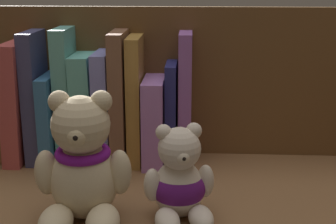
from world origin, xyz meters
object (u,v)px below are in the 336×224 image
Objects in this scene: book_2 at (5,109)px; book_10 at (137,98)px; teddy_bear_larger at (82,168)px; teddy_bear_smaller at (179,182)px; book_8 at (106,105)px; book_7 at (87,106)px; book_4 at (38,95)px; book_6 at (68,94)px; book_9 at (121,96)px; book_11 at (155,118)px; book_13 at (185,97)px; book_12 at (172,111)px; book_3 at (22,100)px; book_5 at (54,115)px.

book_2 is 0.79× the size of book_10.
teddy_bear_larger reaches higher than teddy_bear_smaller.
book_7 is at bearing 180.00° from book_8.
book_4 is 1.03× the size of book_10.
book_9 is (9.73, 0.00, -0.21)cm from book_6.
book_11 is at bearing 102.96° from teddy_bear_smaller.
book_2 is 30.80cm from teddy_bear_larger.
teddy_bear_larger is (-1.90, -23.71, -3.93)cm from book_9.
book_13 reaches higher than teddy_bear_larger.
book_7 is 0.83× the size of book_13.
book_6 reaches higher than book_12.
teddy_bear_smaller is (29.36, -22.34, -5.37)cm from book_3.
book_7 is 0.82× the size of book_9.
book_8 is at bearing 180.00° from book_13.
book_13 is at bearing 0.00° from book_4.
book_5 is at bearing 180.00° from book_6.
book_13 is at bearing 0.00° from book_11.
book_6 is 1.23× the size of book_7.
book_10 is 8.70cm from book_13.
teddy_bear_smaller is (2.09, -22.34, -3.61)cm from book_12.
teddy_bear_larger is (-4.62, -23.71, -3.50)cm from book_10.
book_12 reaches higher than book_11.
book_8 is 26.78cm from teddy_bear_smaller.
book_6 reaches higher than book_11.
book_2 is 12.15cm from book_6.
teddy_bear_larger is at bearing -65.98° from book_5.
book_8 is 1.11× the size of book_12.
book_10 is at bearing 180.00° from book_13.
book_10 reaches higher than teddy_bear_larger.
book_3 is 1.57× the size of teddy_bear_smaller.
book_11 is 3.32cm from book_12.
book_10 is 1.26× the size of book_12.
book_6 is 31.27cm from teddy_bear_smaller.
book_9 reaches higher than book_7.
book_9 reaches higher than teddy_bear_larger.
book_10 reaches higher than book_7.
book_3 reaches higher than book_12.
book_6 is (5.38, 0.00, 0.28)cm from book_4.
book_11 is at bearing 0.00° from book_5.
book_10 is at bearing 0.00° from book_2.
book_2 is at bearing 145.63° from teddy_bear_smaller.
book_12 is (3.05, 0.00, 1.29)cm from book_11.
book_10 is (9.04, 0.00, 1.62)cm from book_7.
book_4 is 27.42cm from teddy_bear_larger.
book_2 is 0.90× the size of book_8.
book_13 is (17.74, 0.00, 1.93)cm from book_7.
book_7 is at bearing 180.00° from book_10.
book_8 is (6.84, 0.00, -2.00)cm from book_6.
book_3 is 15.35cm from book_8.
book_7 is (8.80, 0.00, -1.98)cm from book_4.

